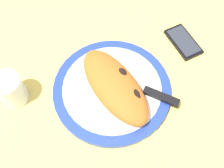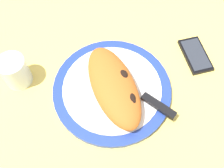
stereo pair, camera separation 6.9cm
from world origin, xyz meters
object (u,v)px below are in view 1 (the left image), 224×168
at_px(knife, 151,92).
at_px(fork, 98,107).
at_px(water_glass, 12,91).
at_px(plate, 112,89).
at_px(calzone, 115,85).
at_px(smartphone, 183,42).

bearing_deg(knife, fork, -108.24).
bearing_deg(water_glass, fork, 46.19).
bearing_deg(fork, plate, 112.40).
relative_size(calzone, fork, 1.52).
bearing_deg(plate, fork, -67.60).
height_order(smartphone, water_glass, water_glass).
xyz_separation_m(fork, water_glass, (-0.15, -0.16, 0.02)).
height_order(fork, water_glass, water_glass).
xyz_separation_m(plate, smartphone, (-0.01, 0.26, -0.00)).
relative_size(plate, calzone, 1.25).
distance_m(fork, smartphone, 0.33).
bearing_deg(calzone, knife, 50.81).
bearing_deg(fork, water_glass, -133.81).
bearing_deg(calzone, water_glass, -122.02).
relative_size(calzone, water_glass, 2.87).
bearing_deg(smartphone, calzone, -84.52).
distance_m(plate, fork, 0.07).
xyz_separation_m(calzone, water_glass, (-0.14, -0.22, -0.01)).
xyz_separation_m(fork, knife, (0.04, 0.13, 0.00)).
bearing_deg(plate, water_glass, -120.07).
height_order(plate, water_glass, water_glass).
distance_m(fork, water_glass, 0.22).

